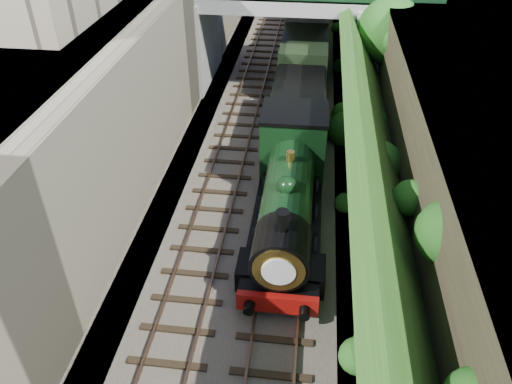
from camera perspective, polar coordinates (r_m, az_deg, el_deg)
trackbed at (r=30.14m, az=2.72°, el=9.34°), size 10.00×90.00×0.20m
retaining_wall at (r=29.66m, az=-8.16°, el=15.73°), size 1.00×90.00×7.00m
street_plateau_left at (r=30.71m, az=-14.74°, el=15.65°), size 6.00×90.00×7.00m
street_plateau_right at (r=29.86m, az=21.87°, el=12.93°), size 8.00×90.00×6.25m
embankment_slope at (r=30.64m, az=12.73°, el=14.34°), size 4.37×90.96×6.36m
track_left at (r=30.26m, az=-1.11°, el=9.80°), size 2.50×90.00×0.20m
track_right at (r=30.02m, az=5.04°, el=9.44°), size 2.50×90.00×0.20m
road_bridge at (r=32.35m, az=5.29°, el=18.70°), size 16.00×6.40×7.25m
tree at (r=29.61m, az=15.17°, el=17.21°), size 3.60×3.80×6.60m
locomotive at (r=19.84m, az=3.74°, el=-0.09°), size 3.10×10.23×3.83m
tender at (r=26.29m, az=4.81°, el=8.79°), size 2.70×6.00×3.05m
coach_front at (r=37.83m, az=5.90°, el=17.97°), size 2.90×18.00×3.70m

